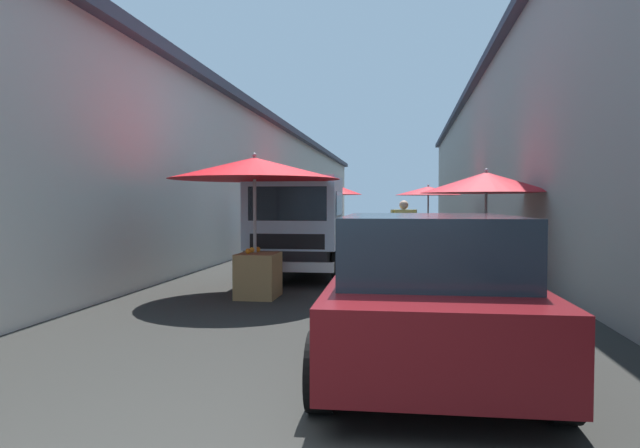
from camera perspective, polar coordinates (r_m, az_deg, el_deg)
name	(u,v)px	position (r m, az deg, el deg)	size (l,w,h in m)	color
ground	(367,257)	(16.09, 4.94, -3.40)	(90.00, 90.00, 0.00)	#282826
building_left_whitewash	(169,181)	(20.00, -15.47, 4.32)	(49.80, 7.50, 4.65)	beige
building_right_concrete	(602,155)	(19.26, 27.28, 6.36)	(49.80, 7.50, 6.07)	gray
fruit_stall_far_left	(429,200)	(19.75, 11.26, 2.42)	(2.33, 2.33, 2.23)	#9E9EA3
fruit_stall_mid_lane	(255,180)	(9.23, -6.79, 4.57)	(2.86, 2.86, 2.40)	#9E9EA3
fruit_stall_far_right	(485,195)	(11.52, 16.79, 2.92)	(2.65, 2.65, 2.26)	#9E9EA3
fruit_stall_near_right	(325,194)	(18.60, 0.48, 3.14)	(2.55, 2.55, 2.40)	#9E9EA3
hatchback_car	(427,289)	(5.40, 11.03, -6.65)	(3.96, 2.01, 1.45)	#600F14
delivery_truck	(301,228)	(11.47, -2.04, -0.43)	(4.95, 2.03, 2.08)	black
vendor_by_crates	(404,229)	(13.53, 8.71, -0.48)	(0.29, 0.64, 1.63)	#232328
vendor_in_shade	(259,224)	(15.00, -6.37, -0.02)	(0.38, 0.62, 1.70)	navy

